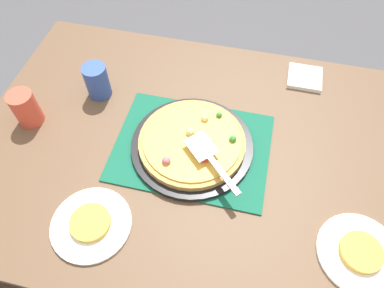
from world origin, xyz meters
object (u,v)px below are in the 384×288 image
Objects in this scene: pizza at (192,142)px; pizza_server at (210,158)px; served_slice_right at (90,222)px; napkin_stack at (305,78)px; plate_near_left at (359,254)px; cup_far at (26,108)px; pizza_pan at (192,145)px; served_slice_left at (361,252)px; plate_far_right at (91,224)px; cup_near at (97,81)px.

pizza_server is (-0.07, 0.07, 0.04)m from pizza.
napkin_stack is (-0.54, -0.70, -0.01)m from served_slice_right.
cup_far is (1.04, -0.22, 0.06)m from plate_near_left.
pizza is 1.50× the size of plate_near_left.
pizza_pan is 1.97× the size of pizza_server.
served_slice_left reaches higher than plate_near_left.
served_slice_left is 0.71m from served_slice_right.
plate_far_right is 0.88m from napkin_stack.
pizza_pan is 1.73× the size of plate_near_left.
pizza is at bearing 151.34° from pizza_pan.
served_slice_left is 1.00× the size of served_slice_right.
plate_near_left is 1.83× the size of cup_far.
served_slice_left is at bearing 155.39° from pizza_pan.
napkin_stack reaches higher than plate_far_right.
cup_far is at bearing 24.59° from napkin_stack.
plate_near_left is 0.46m from pizza_server.
pizza_pan is 3.17× the size of cup_far.
pizza_pan is 0.55m from plate_near_left.
pizza is 2.75× the size of cup_far.
pizza_pan is 0.38m from served_slice_right.
plate_near_left is at bearing -173.29° from plate_far_right.
pizza_server is 1.61× the size of napkin_stack.
pizza_server reaches higher than napkin_stack.
cup_far reaches higher than plate_near_left.
pizza_pan is at bearing -24.61° from plate_near_left.
cup_near is at bearing 18.60° from napkin_stack.
cup_far is (0.54, 0.01, 0.03)m from pizza.
served_slice_left is 0.92× the size of napkin_stack.
pizza_pan is 1.73× the size of plate_far_right.
cup_near is 0.62× the size of pizza_server.
cup_far is (0.18, 0.17, 0.00)m from cup_near.
served_slice_right is at bearing 41.12° from pizza_server.
cup_far is 1.00× the size of napkin_stack.
plate_far_right is (0.71, 0.08, 0.00)m from plate_near_left.
cup_far is at bearing 43.10° from cup_near.
plate_near_left is 0.95m from cup_near.
pizza is 0.55m from plate_near_left.
plate_far_right is 0.71m from served_slice_left.
served_slice_right is (0.21, 0.31, 0.01)m from pizza_pan.
napkin_stack is at bearing -127.61° from served_slice_right.
pizza is at bearing -24.60° from plate_near_left.
pizza is at bearing -178.80° from cup_far.
pizza is 0.38m from served_slice_right.
napkin_stack reaches higher than plate_near_left.
cup_far reaches higher than pizza_pan.
cup_near is at bearing -136.90° from cup_far.
cup_near is at bearing -27.01° from pizza_server.
pizza is at bearing -24.60° from served_slice_left.
plate_far_right is at bearing 138.07° from cup_far.
cup_far is 0.61m from pizza_server.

